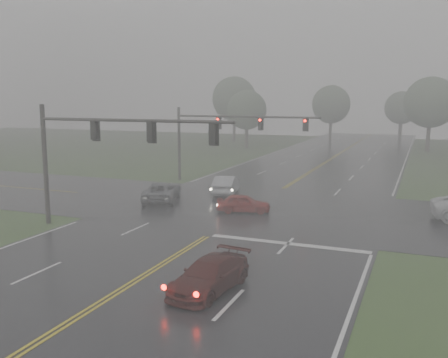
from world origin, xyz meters
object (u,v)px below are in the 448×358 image
at_px(sedan_red, 244,212).
at_px(signal_gantry_far, 221,130).
at_px(sedan_maroon, 210,291).
at_px(signal_gantry_near, 96,143).
at_px(car_grey, 162,201).
at_px(sedan_silver, 226,194).

xyz_separation_m(sedan_red, signal_gantry_far, (-5.93, 10.36, 4.78)).
relative_size(sedan_maroon, signal_gantry_near, 0.36).
height_order(sedan_maroon, signal_gantry_far, signal_gantry_far).
bearing_deg(car_grey, sedan_maroon, 105.65).
relative_size(sedan_maroon, sedan_silver, 0.98).
bearing_deg(signal_gantry_near, sedan_red, 48.70).
xyz_separation_m(sedan_silver, car_grey, (-3.51, -4.18, 0.00)).
relative_size(sedan_red, signal_gantry_near, 0.29).
xyz_separation_m(sedan_maroon, sedan_red, (-3.43, 13.47, 0.00)).
relative_size(sedan_silver, car_grey, 0.90).
bearing_deg(sedan_silver, car_grey, 38.34).
xyz_separation_m(sedan_red, signal_gantry_near, (-6.32, -7.20, 5.04)).
height_order(signal_gantry_near, signal_gantry_far, signal_gantry_near).
xyz_separation_m(car_grey, signal_gantry_far, (1.01, 9.03, 4.78)).
height_order(sedan_silver, signal_gantry_near, signal_gantry_near).
xyz_separation_m(sedan_red, car_grey, (-6.94, 1.34, 0.00)).
relative_size(sedan_maroon, sedan_red, 1.23).
relative_size(sedan_red, car_grey, 0.72).
bearing_deg(car_grey, signal_gantry_near, 74.81).
bearing_deg(signal_gantry_near, sedan_silver, 77.21).
bearing_deg(sedan_maroon, car_grey, 131.82).
height_order(sedan_maroon, car_grey, car_grey).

